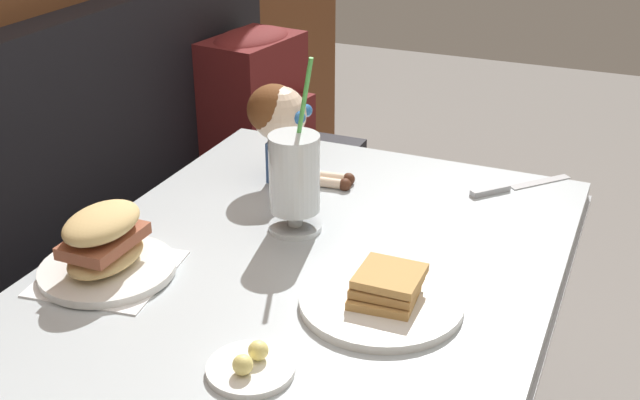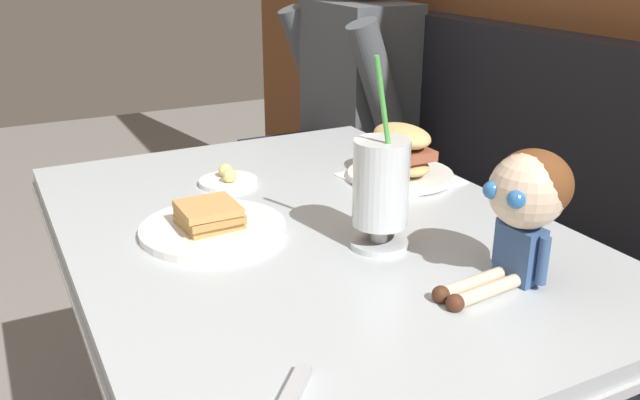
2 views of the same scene
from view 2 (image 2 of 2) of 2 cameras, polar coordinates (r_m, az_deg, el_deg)
name	(u,v)px [view 2 (image 2 of 2)]	position (r m, az deg, el deg)	size (l,w,h in m)	color
booth_bench	(546,337)	(1.73, 18.44, -10.86)	(2.60, 0.48, 1.00)	black
diner_table	(308,321)	(1.28, -1.02, -10.18)	(1.11, 0.81, 0.74)	#B2BCC1
toast_plate	(212,225)	(1.17, -9.08, -2.08)	(0.25, 0.25, 0.06)	white
milkshake_glass	(381,188)	(1.08, 5.14, 1.03)	(0.10, 0.10, 0.31)	silver
sandwich_plate	(401,158)	(1.42, 6.82, 3.54)	(0.23, 0.23, 0.12)	white
butter_saucer	(228,180)	(1.40, -7.74, 1.71)	(0.12, 0.12, 0.04)	white
seated_doll	(526,198)	(1.00, 16.97, 0.17)	(0.12, 0.22, 0.20)	#385689
diner_patron	(348,94)	(2.20, 2.35, 8.90)	(0.55, 0.48, 0.81)	#4C5156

